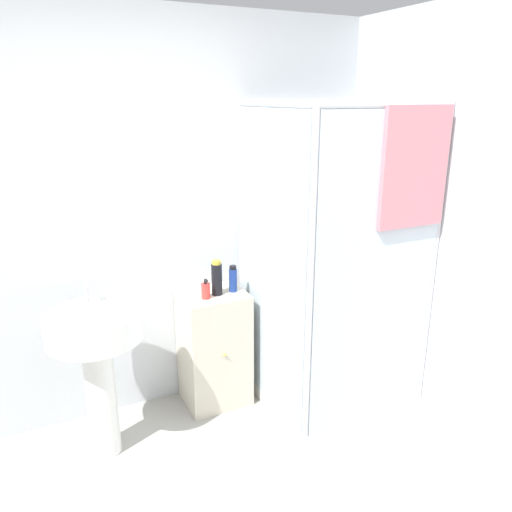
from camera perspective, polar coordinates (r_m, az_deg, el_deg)
The scene contains 7 objects.
wall_back at distance 3.15m, azimuth -15.06°, elevation 3.54°, with size 6.40×0.06×2.50m, color silver.
shower_enclosure at distance 3.32m, azimuth 8.47°, elevation -8.17°, with size 0.91×0.94×1.97m.
vanity_cabinet at distance 3.39m, azimuth -4.80°, elevation -10.43°, with size 0.42×0.38×0.78m.
sink at distance 2.92m, azimuth -17.76°, elevation -10.21°, with size 0.52×0.52×1.02m.
soap_dispenser at distance 3.13m, azimuth -5.77°, elevation -3.96°, with size 0.06×0.06×0.13m.
shampoo_bottle_tall_black at distance 3.17m, azimuth -4.51°, elevation -2.53°, with size 0.07×0.07×0.23m.
shampoo_bottle_blue at distance 3.22m, azimuth -2.65°, elevation -2.65°, with size 0.05×0.05×0.18m.
Camera 1 is at (-0.56, -1.31, 1.99)m, focal length 35.00 mm.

